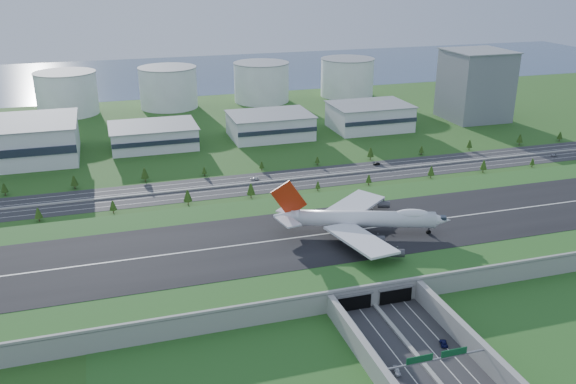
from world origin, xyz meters
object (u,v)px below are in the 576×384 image
object	(u,v)px
car_5	(376,164)
car_7	(254,179)
office_tower	(475,85)
car_6	(554,155)
boeing_747	(361,219)
car_0	(397,370)
car_2	(444,343)
fuel_tank_a	(67,94)

from	to	relation	value
car_5	car_7	size ratio (longest dim) A/B	0.87
office_tower	car_6	size ratio (longest dim) A/B	11.08
boeing_747	car_7	size ratio (longest dim) A/B	14.66
office_tower	car_7	distance (m)	231.06
car_0	car_5	bearing A→B (deg)	77.54
office_tower	car_2	bearing A→B (deg)	-124.36
car_2	car_5	distance (m)	195.33
office_tower	car_0	size ratio (longest dim) A/B	11.37
car_2	fuel_tank_a	bearing A→B (deg)	-51.64
boeing_747	car_0	size ratio (longest dim) A/B	15.96
boeing_747	car_0	bearing A→B (deg)	-86.41
car_2	car_7	xyz separation A→B (m)	(-21.29, 180.95, 0.08)
car_0	car_6	distance (m)	270.59
car_2	car_7	size ratio (longest dim) A/B	0.93
office_tower	car_7	xyz separation A→B (m)	(-209.34, -94.13, -26.62)
office_tower	car_6	xyz separation A→B (m)	(-5.49, -107.03, -26.69)
office_tower	car_5	xyz separation A→B (m)	(-127.57, -89.34, -26.63)
office_tower	car_6	bearing A→B (deg)	-92.94
car_6	car_2	bearing A→B (deg)	113.65
fuel_tank_a	car_7	xyz separation A→B (m)	(110.66, -209.13, -16.62)
office_tower	car_2	world-z (taller)	office_tower
boeing_747	car_0	distance (m)	90.38
car_2	car_6	world-z (taller)	car_6
boeing_747	car_6	bearing A→B (deg)	46.26
car_7	fuel_tank_a	bearing A→B (deg)	-133.41
car_5	car_7	xyz separation A→B (m)	(-81.77, -4.78, 0.01)
office_tower	fuel_tank_a	distance (m)	340.18
car_6	car_7	distance (m)	204.26
office_tower	boeing_747	bearing A→B (deg)	-133.16
car_2	car_6	size ratio (longest dim) A/B	0.99
car_5	fuel_tank_a	bearing A→B (deg)	-133.09
office_tower	car_5	distance (m)	158.01
car_2	car_0	bearing A→B (deg)	41.57
boeing_747	car_6	distance (m)	202.49
car_0	car_7	distance (m)	189.86
boeing_747	car_5	xyz separation A→B (m)	(58.21, 108.77, -14.13)
office_tower	car_5	bearing A→B (deg)	-144.99
car_0	car_7	size ratio (longest dim) A/B	0.92
office_tower	fuel_tank_a	size ratio (longest dim) A/B	1.10
boeing_747	car_2	distance (m)	78.30
fuel_tank_a	car_2	distance (m)	412.13
boeing_747	car_7	bearing A→B (deg)	122.22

